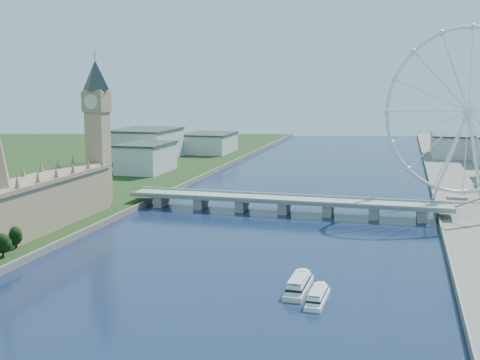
% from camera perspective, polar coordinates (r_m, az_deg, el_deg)
% --- Properties ---
extents(parliament_range, '(24.00, 200.00, 70.00)m').
position_cam_1_polar(parliament_range, '(343.35, -21.70, -3.12)').
color(parliament_range, tan).
rests_on(parliament_range, ground).
extents(big_ben, '(20.02, 20.02, 110.00)m').
position_cam_1_polar(big_ben, '(427.73, -13.41, 6.12)').
color(big_ben, tan).
rests_on(big_ben, ground).
extents(westminster_bridge, '(220.00, 22.00, 9.50)m').
position_cam_1_polar(westminster_bridge, '(412.80, 4.27, -2.16)').
color(westminster_bridge, gray).
rests_on(westminster_bridge, ground).
extents(london_eye, '(113.60, 39.12, 124.30)m').
position_cam_1_polar(london_eye, '(455.25, 20.82, 6.06)').
color(london_eye, silver).
rests_on(london_eye, ground).
extents(city_skyline, '(505.00, 280.00, 32.00)m').
position_cam_1_polar(city_skyline, '(662.46, 11.90, 2.89)').
color(city_skyline, beige).
rests_on(city_skyline, ground).
extents(tour_boat_near, '(9.14, 32.08, 7.06)m').
position_cam_1_polar(tour_boat_near, '(262.04, 5.59, -10.45)').
color(tour_boat_near, silver).
rests_on(tour_boat_near, ground).
extents(tour_boat_far, '(7.93, 27.34, 5.96)m').
position_cam_1_polar(tour_boat_far, '(250.86, 7.34, -11.39)').
color(tour_boat_far, white).
rests_on(tour_boat_far, ground).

